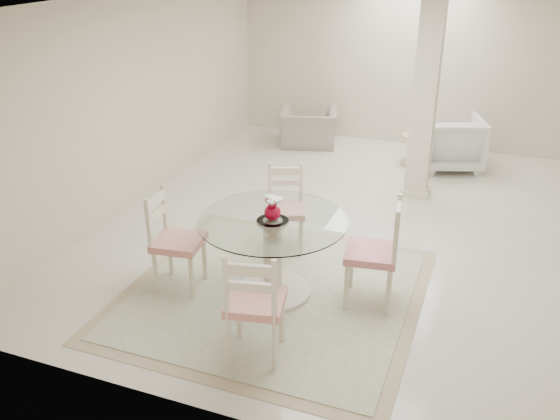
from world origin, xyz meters
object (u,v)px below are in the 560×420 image
(dining_table, at_px, (273,257))
(armchair_white, at_px, (451,143))
(dining_chair_south, at_px, (254,298))
(recliner_taupe, at_px, (308,128))
(dining_chair_north, at_px, (285,202))
(column, at_px, (425,99))
(red_vase, at_px, (273,208))
(dining_chair_east, at_px, (380,245))
(dining_chair_west, at_px, (171,234))
(side_table, at_px, (415,151))

(dining_table, xyz_separation_m, armchair_white, (1.25, 4.34, -0.02))
(dining_chair_south, xyz_separation_m, recliner_taupe, (-1.38, 5.59, -0.31))
(dining_chair_north, height_order, recliner_taupe, dining_chair_north)
(column, relative_size, red_vase, 10.93)
(dining_table, distance_m, dining_chair_north, 1.03)
(dining_table, height_order, red_vase, red_vase)
(dining_chair_east, height_order, recliner_taupe, dining_chair_east)
(dining_chair_west, relative_size, recliner_taupe, 1.20)
(dining_table, relative_size, dining_chair_south, 1.23)
(red_vase, bearing_deg, dining_chair_west, -167.71)
(red_vase, xyz_separation_m, side_table, (0.72, 4.29, -0.74))
(red_vase, bearing_deg, side_table, 80.45)
(dining_chair_west, bearing_deg, side_table, -28.53)
(dining_table, bearing_deg, dining_chair_south, -77.25)
(red_vase, xyz_separation_m, recliner_taupe, (-1.15, 4.59, -0.65))
(dining_chair_south, relative_size, armchair_white, 1.31)
(red_vase, relative_size, dining_chair_north, 0.23)
(dining_chair_east, relative_size, dining_chair_west, 1.04)
(red_vase, bearing_deg, dining_chair_south, -77.39)
(column, relative_size, side_table, 5.56)
(column, relative_size, dining_chair_north, 2.48)
(dining_chair_east, xyz_separation_m, side_table, (-0.28, 4.06, -0.41))
(dining_chair_east, distance_m, dining_chair_south, 1.45)
(dining_table, relative_size, dining_chair_east, 1.20)
(dining_chair_west, height_order, armchair_white, dining_chair_west)
(red_vase, height_order, recliner_taupe, red_vase)
(dining_table, xyz_separation_m, red_vase, (0.00, -0.00, 0.54))
(dining_chair_west, distance_m, recliner_taupe, 4.82)
(dining_chair_north, xyz_separation_m, recliner_taupe, (-0.92, 3.60, -0.26))
(dining_chair_south, distance_m, side_table, 5.32)
(column, relative_size, armchair_white, 3.01)
(dining_table, relative_size, side_table, 2.98)
(column, height_order, armchair_white, column)
(dining_chair_south, bearing_deg, dining_chair_west, -44.33)
(dining_chair_east, height_order, dining_chair_south, dining_chair_east)
(column, distance_m, dining_chair_east, 2.97)
(dining_chair_east, bearing_deg, side_table, 175.97)
(dining_table, distance_m, red_vase, 0.54)
(dining_table, xyz_separation_m, dining_chair_north, (-0.24, 0.99, 0.15))
(dining_chair_west, bearing_deg, column, -37.74)
(recliner_taupe, relative_size, armchair_white, 1.07)
(dining_chair_north, xyz_separation_m, side_table, (0.96, 3.29, -0.35))
(dining_chair_west, height_order, side_table, dining_chair_west)
(red_vase, xyz_separation_m, dining_chair_east, (1.00, 0.22, -0.33))
(dining_table, distance_m, recliner_taupe, 4.73)
(recliner_taupe, bearing_deg, dining_table, 88.29)
(recliner_taupe, distance_m, side_table, 1.90)
(dining_chair_south, bearing_deg, side_table, -107.27)
(dining_chair_west, distance_m, dining_chair_south, 1.45)
(red_vase, height_order, armchair_white, red_vase)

